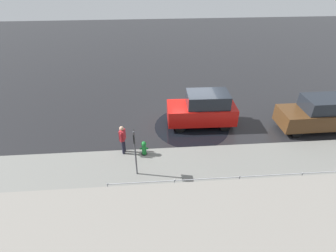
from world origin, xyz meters
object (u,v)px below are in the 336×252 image
(moving_hatchback, at_px, (203,109))
(pedestrian, at_px, (123,138))
(parked_sedan, at_px, (320,114))
(fire_hydrant, at_px, (144,148))
(sign_post, at_px, (135,147))

(moving_hatchback, relative_size, pedestrian, 2.43)
(parked_sedan, height_order, fire_hydrant, parked_sedan)
(pedestrian, height_order, sign_post, sign_post)
(parked_sedan, distance_m, fire_hydrant, 10.05)
(fire_hydrant, height_order, sign_post, sign_post)
(moving_hatchback, bearing_deg, parked_sedan, 171.77)
(parked_sedan, xyz_separation_m, pedestrian, (10.92, 1.42, -0.04))
(moving_hatchback, bearing_deg, fire_hydrant, 36.92)
(parked_sedan, distance_m, sign_post, 10.69)
(fire_hydrant, height_order, pedestrian, pedestrian)
(fire_hydrant, bearing_deg, parked_sedan, -170.63)
(pedestrian, bearing_deg, parked_sedan, -172.57)
(pedestrian, distance_m, sign_post, 1.86)
(moving_hatchback, bearing_deg, sign_post, 46.61)
(pedestrian, bearing_deg, fire_hydrant, 168.42)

